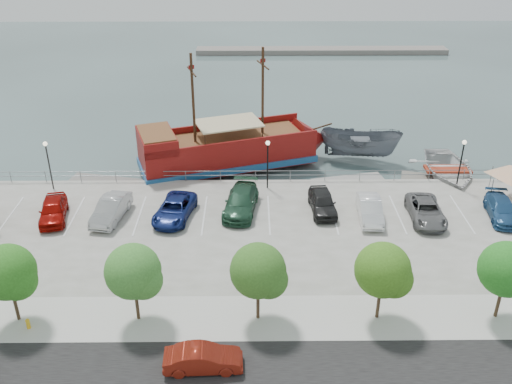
{
  "coord_description": "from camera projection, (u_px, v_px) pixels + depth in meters",
  "views": [
    {
      "loc": [
        -1.36,
        -36.07,
        22.28
      ],
      "look_at": [
        -1.0,
        2.0,
        2.0
      ],
      "focal_mm": 40.0,
      "sensor_mm": 36.0,
      "label": 1
    }
  ],
  "objects": [
    {
      "name": "tree_f",
      "position": [
        510.0,
        271.0,
        31.99
      ],
      "size": [
        3.3,
        3.2,
        5.0
      ],
      "color": "#473321",
      "rests_on": "sidewalk"
    },
    {
      "name": "sidewalk",
      "position": [
        275.0,
        318.0,
        33.49
      ],
      "size": [
        100.0,
        4.0,
        0.05
      ],
      "primitive_type": "cube",
      "color": "beige",
      "rests_on": "land_slab"
    },
    {
      "name": "parked_car_h",
      "position": [
        502.0,
        209.0,
        43.41
      ],
      "size": [
        2.61,
        5.06,
        1.4
      ],
      "primitive_type": "imported",
      "rotation": [
        0.0,
        0.0,
        -0.14
      ],
      "color": "#25507F",
      "rests_on": "land_slab"
    },
    {
      "name": "street_sedan",
      "position": [
        203.0,
        359.0,
        29.64
      ],
      "size": [
        4.19,
        1.62,
        1.36
      ],
      "primitive_type": "imported",
      "rotation": [
        0.0,
        0.0,
        1.61
      ],
      "color": "maroon",
      "rests_on": "street"
    },
    {
      "name": "far_shore",
      "position": [
        321.0,
        51.0,
        91.23
      ],
      "size": [
        40.0,
        3.0,
        0.8
      ],
      "primitive_type": "cube",
      "color": "gray",
      "rests_on": "ground"
    },
    {
      "name": "parked_car_b",
      "position": [
        111.0,
        209.0,
        43.23
      ],
      "size": [
        2.53,
        5.11,
        1.61
      ],
      "primitive_type": "imported",
      "rotation": [
        0.0,
        0.0,
        -0.18
      ],
      "color": "#A1A1A1",
      "rests_on": "land_slab"
    },
    {
      "name": "dock_east",
      "position": [
        440.0,
        181.0,
        50.95
      ],
      "size": [
        6.97,
        3.67,
        0.38
      ],
      "primitive_type": "cube",
      "rotation": [
        0.0,
        0.0,
        -0.28
      ],
      "color": "slate",
      "rests_on": "ground"
    },
    {
      "name": "tree_d",
      "position": [
        261.0,
        273.0,
        31.87
      ],
      "size": [
        3.3,
        3.2,
        5.0
      ],
      "color": "#473321",
      "rests_on": "sidewalk"
    },
    {
      "name": "dock_west",
      "position": [
        107.0,
        182.0,
        50.7
      ],
      "size": [
        7.06,
        3.39,
        0.39
      ],
      "primitive_type": "cube",
      "rotation": [
        0.0,
        0.0,
        -0.22
      ],
      "color": "slate",
      "rests_on": "ground"
    },
    {
      "name": "tree_e",
      "position": [
        385.0,
        272.0,
        31.93
      ],
      "size": [
        3.3,
        3.2,
        5.0
      ],
      "color": "#473321",
      "rests_on": "sidewalk"
    },
    {
      "name": "parked_car_c",
      "position": [
        175.0,
        209.0,
        43.38
      ],
      "size": [
        3.36,
        5.6,
        1.46
      ],
      "primitive_type": "imported",
      "rotation": [
        0.0,
        0.0,
        -0.19
      ],
      "color": "navy",
      "rests_on": "land_slab"
    },
    {
      "name": "patrol_boat",
      "position": [
        360.0,
        146.0,
        54.57
      ],
      "size": [
        8.19,
        4.65,
        2.99
      ],
      "primitive_type": "imported",
      "rotation": [
        0.0,
        0.0,
        1.33
      ],
      "color": "slate",
      "rests_on": "ground"
    },
    {
      "name": "dock_mid",
      "position": [
        348.0,
        182.0,
        50.88
      ],
      "size": [
        6.71,
        3.21,
        0.37
      ],
      "primitive_type": "cube",
      "rotation": [
        0.0,
        0.0,
        0.22
      ],
      "color": "gray",
      "rests_on": "ground"
    },
    {
      "name": "lamp_post_mid",
      "position": [
        268.0,
        156.0,
        46.68
      ],
      "size": [
        0.36,
        0.36,
        4.28
      ],
      "color": "black",
      "rests_on": "land_slab"
    },
    {
      "name": "tree_c",
      "position": [
        135.0,
        274.0,
        31.82
      ],
      "size": [
        3.3,
        3.2,
        5.0
      ],
      "color": "#473321",
      "rests_on": "sidewalk"
    },
    {
      "name": "tree_b",
      "position": [
        10.0,
        274.0,
        31.76
      ],
      "size": [
        3.3,
        3.2,
        5.0
      ],
      "color": "#473321",
      "rests_on": "sidewalk"
    },
    {
      "name": "seawall_railing",
      "position": [
        267.0,
        175.0,
        48.96
      ],
      "size": [
        50.0,
        0.06,
        1.0
      ],
      "color": "slate",
      "rests_on": "land_slab"
    },
    {
      "name": "parked_car_f",
      "position": [
        370.0,
        209.0,
        43.26
      ],
      "size": [
        1.88,
        4.76,
        1.54
      ],
      "primitive_type": "imported",
      "rotation": [
        0.0,
        0.0,
        -0.05
      ],
      "color": "white",
      "rests_on": "land_slab"
    },
    {
      "name": "parked_car_d",
      "position": [
        241.0,
        201.0,
        44.25
      ],
      "size": [
        3.11,
        5.98,
        1.66
      ],
      "primitive_type": "imported",
      "rotation": [
        0.0,
        0.0,
        -0.14
      ],
      "color": "#204730",
      "rests_on": "land_slab"
    },
    {
      "name": "parked_car_g",
      "position": [
        426.0,
        211.0,
        43.17
      ],
      "size": [
        2.6,
        5.28,
        1.44
      ],
      "primitive_type": "imported",
      "rotation": [
        0.0,
        0.0,
        -0.04
      ],
      "color": "slate",
      "rests_on": "land_slab"
    },
    {
      "name": "lamp_post_left",
      "position": [
        48.0,
        157.0,
        46.53
      ],
      "size": [
        0.36,
        0.36,
        4.28
      ],
      "color": "black",
      "rests_on": "land_slab"
    },
    {
      "name": "parked_car_a",
      "position": [
        53.0,
        210.0,
        43.17
      ],
      "size": [
        2.73,
        4.95,
        1.59
      ],
      "primitive_type": "imported",
      "rotation": [
        0.0,
        0.0,
        0.19
      ],
      "color": "#8F0903",
      "rests_on": "land_slab"
    },
    {
      "name": "fire_hydrant",
      "position": [
        28.0,
        323.0,
        32.49
      ],
      "size": [
        0.24,
        0.24,
        0.71
      ],
      "rotation": [
        0.0,
        0.0,
        -0.32
      ],
      "color": "yellow",
      "rests_on": "sidewalk"
    },
    {
      "name": "speedboat",
      "position": [
        447.0,
        172.0,
        51.1
      ],
      "size": [
        5.88,
        8.16,
        1.67
      ],
      "primitive_type": "imported",
      "rotation": [
        0.0,
        0.0,
        -0.01
      ],
      "color": "silver",
      "rests_on": "ground"
    },
    {
      "name": "ground",
      "position": [
        270.0,
        240.0,
        42.79
      ],
      "size": [
        160.0,
        160.0,
        0.0
      ],
      "primitive_type": "plane",
      "color": "#374846"
    },
    {
      "name": "parked_car_e",
      "position": [
        323.0,
        202.0,
        44.24
      ],
      "size": [
        2.12,
        4.72,
        1.58
      ],
      "primitive_type": "imported",
      "rotation": [
        0.0,
        0.0,
        0.06
      ],
      "color": "black",
      "rests_on": "land_slab"
    },
    {
      "name": "lamp_post_right",
      "position": [
        462.0,
        155.0,
        46.81
      ],
      "size": [
        0.36,
        0.36,
        4.28
      ],
      "color": "black",
      "rests_on": "land_slab"
    },
    {
      "name": "pirate_ship",
      "position": [
        241.0,
        148.0,
        52.95
      ],
      "size": [
        18.89,
        10.51,
        11.71
      ],
      "rotation": [
        0.0,
        0.0,
        0.32
      ],
      "color": "maroon",
      "rests_on": "ground"
    }
  ]
}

